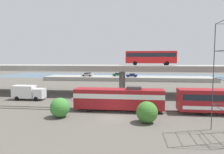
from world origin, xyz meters
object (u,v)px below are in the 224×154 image
transit_bus_on_overpass (151,57)px  parked_car_0 (88,74)px  train_locomotive (114,98)px  parked_car_3 (118,74)px  parked_car_1 (87,75)px  service_truck_west (28,92)px  parked_car_2 (132,75)px

transit_bus_on_overpass → parked_car_0: (-24.22, 35.96, -6.91)m
train_locomotive → parked_car_0: size_ratio=3.53×
parked_car_0 → parked_car_3: 13.15m
train_locomotive → transit_bus_on_overpass: bearing=-112.7°
train_locomotive → parked_car_0: bearing=-71.9°
parked_car_0 → train_locomotive: bearing=108.1°
parked_car_1 → transit_bus_on_overpass: bearing=-53.8°
parked_car_3 → parked_car_1: bearing=-171.2°
transit_bus_on_overpass → parked_car_1: 41.33m
parked_car_1 → service_truck_west: bearing=-93.0°
transit_bus_on_overpass → parked_car_2: (-5.15, 31.44, -6.91)m
transit_bus_on_overpass → parked_car_3: 37.26m
service_truck_west → parked_car_0: bearing=87.4°
service_truck_west → parked_car_3: parked_car_3 is taller
transit_bus_on_overpass → train_locomotive: bearing=67.3°
train_locomotive → parked_car_3: (-4.13, 51.61, 0.15)m
transit_bus_on_overpass → parked_car_0: transit_bus_on_overpass is taller
service_truck_west → parked_car_2: size_ratio=1.49×
parked_car_1 → parked_car_3: size_ratio=0.95×
service_truck_west → parked_car_1: bearing=87.0°
service_truck_west → parked_car_3: size_ratio=1.53×
parked_car_3 → parked_car_2: bearing=-30.1°
service_truck_west → transit_bus_on_overpass: bearing=20.3°
train_locomotive → transit_bus_on_overpass: (6.98, 16.72, 7.05)m
parked_car_1 → parked_car_2: bearing=-4.4°
train_locomotive → service_truck_west: train_locomotive is taller
train_locomotive → parked_car_0: train_locomotive is taller
transit_bus_on_overpass → parked_car_3: (-11.11, 34.89, -6.91)m
train_locomotive → parked_car_3: 51.78m
service_truck_west → parked_car_2: (21.13, 41.15, 0.70)m
train_locomotive → service_truck_west: bearing=-20.0°
parked_car_0 → parked_car_3: (13.11, -1.07, 0.00)m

